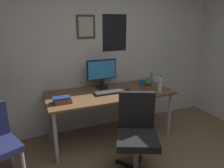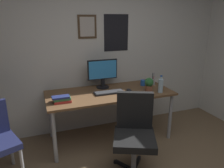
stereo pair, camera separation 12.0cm
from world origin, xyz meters
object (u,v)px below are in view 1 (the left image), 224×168
monitor (102,73)px  office_chair (137,130)px  keyboard (109,92)px  potted_plant (148,83)px  computer_mouse (129,90)px  coffee_mug_near (142,82)px  water_bottle (160,85)px  pen_cup (151,81)px  book_stack_left (62,100)px

monitor → office_chair: bearing=-86.9°
keyboard → potted_plant: size_ratio=2.21×
computer_mouse → coffee_mug_near: size_ratio=0.96×
monitor → potted_plant: size_ratio=2.36×
water_bottle → coffee_mug_near: size_ratio=2.19×
office_chair → water_bottle: bearing=38.4°
keyboard → water_bottle: (0.70, -0.22, 0.09)m
water_bottle → pen_cup: bearing=76.2°
potted_plant → book_stack_left: potted_plant is taller
office_chair → monitor: size_ratio=2.07×
monitor → computer_mouse: monitor is taller
potted_plant → computer_mouse: bearing=165.9°
monitor → computer_mouse: size_ratio=4.18×
pen_cup → computer_mouse: bearing=-161.4°
water_bottle → office_chair: bearing=-141.6°
coffee_mug_near → potted_plant: (-0.04, -0.26, 0.06)m
monitor → coffee_mug_near: (0.63, -0.12, -0.19)m
keyboard → water_bottle: size_ratio=1.70×
office_chair → book_stack_left: (-0.73, 0.63, 0.25)m
potted_plant → monitor: bearing=147.7°
coffee_mug_near → keyboard: bearing=-165.4°
computer_mouse → water_bottle: size_ratio=0.44×
coffee_mug_near → potted_plant: bearing=-99.5°
office_chair → coffee_mug_near: office_chair is taller
monitor → pen_cup: (0.80, -0.14, -0.19)m
computer_mouse → potted_plant: 0.31m
potted_plant → keyboard: bearing=171.0°
pen_cup → book_stack_left: size_ratio=0.85×
water_bottle → potted_plant: water_bottle is taller
keyboard → book_stack_left: size_ratio=1.84×
monitor → keyboard: bearing=-88.7°
pen_cup → keyboard: bearing=-169.6°
computer_mouse → book_stack_left: bearing=-175.0°
pen_cup → book_stack_left: 1.49m
computer_mouse → water_bottle: bearing=-26.1°
potted_plant → pen_cup: 0.32m
monitor → water_bottle: 0.88m
computer_mouse → potted_plant: potted_plant is taller
keyboard → water_bottle: 0.74m
water_bottle → book_stack_left: (-1.38, 0.11, -0.07)m
monitor → keyboard: 0.36m
keyboard → coffee_mug_near: bearing=14.6°
coffee_mug_near → potted_plant: 0.27m
pen_cup → coffee_mug_near: bearing=173.5°
office_chair → computer_mouse: 0.79m
monitor → potted_plant: 0.71m
computer_mouse → coffee_mug_near: bearing=29.4°
coffee_mug_near → pen_cup: pen_cup is taller
office_chair → keyboard: office_chair is taller
office_chair → coffee_mug_near: 1.10m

